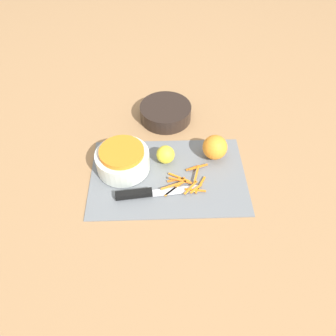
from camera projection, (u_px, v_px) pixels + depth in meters
name	position (u px, v px, depth m)	size (l,w,h in m)	color
ground_plane	(168.00, 177.00, 0.92)	(4.00, 4.00, 0.00)	#9E754C
cutting_board	(168.00, 176.00, 0.91)	(0.43, 0.28, 0.01)	slate
bowl_speckled	(123.00, 159.00, 0.91)	(0.15, 0.15, 0.07)	silver
bowl_dark	(165.00, 112.00, 1.07)	(0.17, 0.17, 0.05)	black
knife	(143.00, 193.00, 0.86)	(0.22, 0.05, 0.02)	black
orange_left	(215.00, 147.00, 0.93)	(0.07, 0.07, 0.07)	orange
lemon	(166.00, 155.00, 0.93)	(0.05, 0.05, 0.05)	yellow
peel_pile	(187.00, 181.00, 0.89)	(0.14, 0.11, 0.01)	orange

